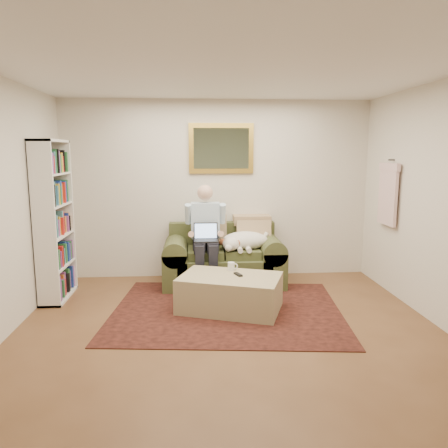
{
  "coord_description": "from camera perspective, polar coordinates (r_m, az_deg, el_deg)",
  "views": [
    {
      "loc": [
        -0.36,
        -3.93,
        1.85
      ],
      "look_at": [
        0.03,
        1.5,
        0.95
      ],
      "focal_mm": 35.0,
      "sensor_mm": 36.0,
      "label": 1
    }
  ],
  "objects": [
    {
      "name": "room_shell",
      "position": [
        4.33,
        0.69,
        2.09
      ],
      "size": [
        4.51,
        5.0,
        2.61
      ],
      "color": "brown",
      "rests_on": "ground"
    },
    {
      "name": "sleeping_dog",
      "position": [
        6.06,
        2.79,
        -2.17
      ],
      "size": [
        0.69,
        0.43,
        0.26
      ],
      "primitive_type": null,
      "color": "white",
      "rests_on": "sofa"
    },
    {
      "name": "ottoman",
      "position": [
        5.2,
        0.8,
        -9.01
      ],
      "size": [
        1.32,
        1.07,
        0.42
      ],
      "primitive_type": "cube",
      "rotation": [
        0.0,
        0.0,
        -0.34
      ],
      "color": "tan",
      "rests_on": "room_shell"
    },
    {
      "name": "wall_mirror",
      "position": [
        6.42,
        -0.36,
        9.84
      ],
      "size": [
        0.94,
        0.04,
        0.72
      ],
      "color": "gold",
      "rests_on": "room_shell"
    },
    {
      "name": "coffee_mug",
      "position": [
        5.37,
        0.94,
        -5.55
      ],
      "size": [
        0.08,
        0.08,
        0.1
      ],
      "primitive_type": "cylinder",
      "color": "white",
      "rests_on": "ottoman"
    },
    {
      "name": "rug",
      "position": [
        5.25,
        0.36,
        -11.17
      ],
      "size": [
        2.85,
        2.38,
        0.01
      ],
      "primitive_type": "cube",
      "rotation": [
        0.0,
        0.0,
        -0.1
      ],
      "color": "black",
      "rests_on": "room_shell"
    },
    {
      "name": "hanging_shirt",
      "position": [
        6.11,
        20.64,
        4.1
      ],
      "size": [
        0.06,
        0.52,
        0.9
      ],
      "primitive_type": null,
      "color": "beige",
      "rests_on": "room_shell"
    },
    {
      "name": "laptop",
      "position": [
        5.87,
        -2.38,
        -1.57
      ],
      "size": [
        0.32,
        0.26,
        0.23
      ],
      "color": "black",
      "rests_on": "seated_man"
    },
    {
      "name": "tv_remote",
      "position": [
        5.17,
        1.86,
        -6.6
      ],
      "size": [
        0.1,
        0.16,
        0.02
      ],
      "primitive_type": "cube",
      "rotation": [
        0.0,
        0.0,
        0.35
      ],
      "color": "black",
      "rests_on": "ottoman"
    },
    {
      "name": "bookshelf",
      "position": [
        5.86,
        -21.33,
        0.4
      ],
      "size": [
        0.28,
        0.8,
        2.0
      ],
      "primitive_type": null,
      "color": "white",
      "rests_on": "room_shell"
    },
    {
      "name": "sofa",
      "position": [
        6.19,
        -0.09,
        -5.23
      ],
      "size": [
        1.67,
        0.85,
        1.0
      ],
      "color": "brown",
      "rests_on": "room_shell"
    },
    {
      "name": "seated_man",
      "position": [
        5.93,
        -2.4,
        -1.77
      ],
      "size": [
        0.55,
        0.79,
        1.4
      ],
      "primitive_type": null,
      "color": "#8CB7D8",
      "rests_on": "sofa"
    }
  ]
}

